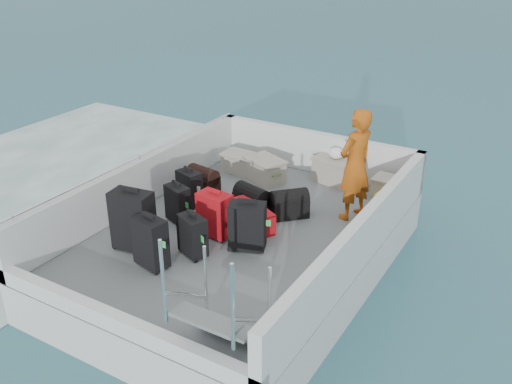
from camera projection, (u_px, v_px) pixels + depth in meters
The scene contains 23 objects.
ground at pixel (241, 269), 8.11m from camera, with size 160.00×160.00×0.00m, color #1C4E62.
wake_foam at pixel (17, 195), 10.32m from camera, with size 10.00×10.00×0.00m, color white.
ferry_hull at pixel (240, 251), 7.98m from camera, with size 3.60×5.00×0.60m, color silver.
deck at pixel (240, 232), 7.84m from camera, with size 3.30×4.70×0.02m, color slate.
deck_fittings at pixel (249, 223), 7.27m from camera, with size 3.60×5.00×0.90m.
suitcase_0 at pixel (133, 221), 7.25m from camera, with size 0.53×0.30×0.81m, color black.
suitcase_1 at pixel (178, 204), 7.98m from camera, with size 0.36×0.21×0.55m, color black.
suitcase_2 at pixel (189, 188), 8.47m from camera, with size 0.37×0.22×0.54m, color black.
suitcase_3 at pixel (151, 243), 6.91m from camera, with size 0.43×0.25×0.65m, color black.
suitcase_5 at pixel (215, 215), 7.61m from camera, with size 0.45×0.27×0.62m, color #B10D1A.
suitcase_6 at pixel (193, 236), 7.17m from camera, with size 0.39×0.23×0.54m, color black.
suitcase_7 at pixel (247, 227), 7.28m from camera, with size 0.46×0.27×0.65m, color black.
suitcase_8 at pixel (245, 218), 7.86m from camera, with size 0.51×0.78×0.31m, color #B10D1A.
duffel_0 at pixel (203, 182), 8.93m from camera, with size 0.49×0.30×0.32m, color black, non-canonical shape.
duffel_1 at pixel (252, 202), 8.30m from camera, with size 0.52×0.30×0.32m, color black, non-canonical shape.
duffel_2 at pixel (289, 206), 8.18m from camera, with size 0.52×0.30×0.32m, color black, non-canonical shape.
crate_0 at pixel (240, 163), 9.64m from camera, with size 0.52×0.36×0.31m, color #A9A393.
crate_1 at pixel (265, 171), 9.29m from camera, with size 0.60×0.41×0.36m, color #A9A393.
crate_2 at pixel (335, 171), 9.26m from camera, with size 0.63×0.43×0.38m, color #A9A393.
crate_3 at pixel (391, 190), 8.69m from camera, with size 0.51×0.35×0.31m, color #A9A393.
yellow_bag at pixel (383, 198), 8.52m from camera, with size 0.28×0.26×0.22m, color yellow.
white_bag at pixel (336, 155), 9.14m from camera, with size 0.24×0.24×0.18m, color white.
passenger at pixel (355, 165), 7.89m from camera, with size 0.60×0.38×1.61m, color orange.
Camera 1 is at (3.69, -5.78, 4.46)m, focal length 40.00 mm.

